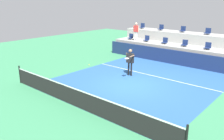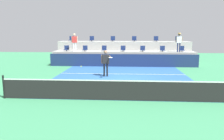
{
  "view_description": "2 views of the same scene",
  "coord_description": "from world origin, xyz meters",
  "px_view_note": "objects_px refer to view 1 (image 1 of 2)",
  "views": [
    {
      "loc": [
        7.66,
        -10.44,
        4.8
      ],
      "look_at": [
        -0.83,
        -0.65,
        0.91
      ],
      "focal_mm": 37.57,
      "sensor_mm": 36.0,
      "label": 1
    },
    {
      "loc": [
        0.34,
        -13.42,
        2.94
      ],
      "look_at": [
        -0.5,
        -1.01,
        0.86
      ],
      "focal_mm": 35.7,
      "sensor_mm": 36.0,
      "label": 2
    }
  ],
  "objects_px": {
    "tennis_player": "(130,59)",
    "tennis_ball": "(89,65)",
    "spectator_in_grey": "(136,30)",
    "stadium_chair_lower_left": "(147,39)",
    "stadium_chair_upper_mid_right": "(208,32)",
    "stadium_chair_lower_mid_left": "(165,41)",
    "stadium_chair_lower_mid_right": "(208,47)",
    "stadium_chair_lower_far_left": "(131,37)",
    "stadium_chair_upper_far_left": "(142,26)",
    "stadium_chair_lower_center": "(185,44)",
    "stadium_chair_upper_mid_left": "(183,30)",
    "stadium_chair_upper_left": "(161,28)"
  },
  "relations": [
    {
      "from": "stadium_chair_upper_left",
      "to": "stadium_chair_upper_mid_left",
      "type": "xyz_separation_m",
      "value": [
        2.13,
        0.0,
        0.0
      ]
    },
    {
      "from": "stadium_chair_lower_mid_left",
      "to": "spectator_in_grey",
      "type": "relative_size",
      "value": 0.32
    },
    {
      "from": "stadium_chair_lower_far_left",
      "to": "stadium_chair_lower_left",
      "type": "height_order",
      "value": "same"
    },
    {
      "from": "stadium_chair_lower_left",
      "to": "stadium_chair_lower_center",
      "type": "distance_m",
      "value": 3.56
    },
    {
      "from": "stadium_chair_upper_left",
      "to": "spectator_in_grey",
      "type": "distance_m",
      "value": 2.52
    },
    {
      "from": "stadium_chair_lower_far_left",
      "to": "stadium_chair_lower_mid_right",
      "type": "distance_m",
      "value": 7.14
    },
    {
      "from": "stadium_chair_lower_mid_right",
      "to": "tennis_ball",
      "type": "distance_m",
      "value": 9.28
    },
    {
      "from": "stadium_chair_lower_left",
      "to": "stadium_chair_upper_far_left",
      "type": "relative_size",
      "value": 1.0
    },
    {
      "from": "stadium_chair_lower_mid_left",
      "to": "stadium_chair_lower_mid_right",
      "type": "bearing_deg",
      "value": 0.0
    },
    {
      "from": "spectator_in_grey",
      "to": "stadium_chair_lower_far_left",
      "type": "bearing_deg",
      "value": 156.34
    },
    {
      "from": "stadium_chair_upper_far_left",
      "to": "tennis_ball",
      "type": "bearing_deg",
      "value": -73.22
    },
    {
      "from": "stadium_chair_lower_mid_left",
      "to": "spectator_in_grey",
      "type": "height_order",
      "value": "spectator_in_grey"
    },
    {
      "from": "stadium_chair_lower_center",
      "to": "stadium_chair_lower_far_left",
      "type": "bearing_deg",
      "value": 180.0
    },
    {
      "from": "tennis_ball",
      "to": "stadium_chair_lower_far_left",
      "type": "bearing_deg",
      "value": 110.43
    },
    {
      "from": "stadium_chair_lower_far_left",
      "to": "stadium_chair_lower_left",
      "type": "relative_size",
      "value": 1.0
    },
    {
      "from": "stadium_chair_upper_mid_left",
      "to": "stadium_chair_lower_mid_right",
      "type": "bearing_deg",
      "value": -32.05
    },
    {
      "from": "stadium_chair_lower_left",
      "to": "spectator_in_grey",
      "type": "relative_size",
      "value": 0.32
    },
    {
      "from": "tennis_player",
      "to": "tennis_ball",
      "type": "height_order",
      "value": "tennis_player"
    },
    {
      "from": "stadium_chair_upper_far_left",
      "to": "stadium_chair_upper_mid_left",
      "type": "relative_size",
      "value": 1.0
    },
    {
      "from": "stadium_chair_lower_center",
      "to": "tennis_ball",
      "type": "bearing_deg",
      "value": -104.87
    },
    {
      "from": "stadium_chair_lower_left",
      "to": "tennis_player",
      "type": "bearing_deg",
      "value": -66.64
    },
    {
      "from": "stadium_chair_lower_center",
      "to": "stadium_chair_upper_mid_right",
      "type": "height_order",
      "value": "stadium_chair_upper_mid_right"
    },
    {
      "from": "stadium_chair_lower_far_left",
      "to": "stadium_chair_lower_mid_right",
      "type": "xyz_separation_m",
      "value": [
        7.14,
        0.0,
        0.0
      ]
    },
    {
      "from": "stadium_chair_lower_left",
      "to": "stadium_chair_lower_center",
      "type": "height_order",
      "value": "same"
    },
    {
      "from": "stadium_chair_lower_far_left",
      "to": "stadium_chair_upper_far_left",
      "type": "xyz_separation_m",
      "value": [
        0.05,
        1.8,
        0.85
      ]
    },
    {
      "from": "stadium_chair_lower_mid_left",
      "to": "spectator_in_grey",
      "type": "distance_m",
      "value": 2.83
    },
    {
      "from": "stadium_chair_upper_far_left",
      "to": "stadium_chair_upper_left",
      "type": "bearing_deg",
      "value": 0.0
    },
    {
      "from": "stadium_chair_upper_left",
      "to": "tennis_ball",
      "type": "relative_size",
      "value": 7.65
    },
    {
      "from": "stadium_chair_lower_mid_left",
      "to": "stadium_chair_lower_mid_right",
      "type": "distance_m",
      "value": 3.57
    },
    {
      "from": "stadium_chair_lower_mid_left",
      "to": "stadium_chair_upper_far_left",
      "type": "relative_size",
      "value": 1.0
    },
    {
      "from": "spectator_in_grey",
      "to": "tennis_ball",
      "type": "relative_size",
      "value": 24.04
    },
    {
      "from": "stadium_chair_lower_left",
      "to": "tennis_ball",
      "type": "distance_m",
      "value": 8.47
    },
    {
      "from": "stadium_chair_lower_center",
      "to": "stadium_chair_upper_mid_right",
      "type": "relative_size",
      "value": 1.0
    },
    {
      "from": "stadium_chair_upper_mid_left",
      "to": "stadium_chair_upper_mid_right",
      "type": "distance_m",
      "value": 2.14
    },
    {
      "from": "stadium_chair_lower_left",
      "to": "stadium_chair_lower_mid_left",
      "type": "bearing_deg",
      "value": 0.0
    },
    {
      "from": "stadium_chair_lower_mid_left",
      "to": "stadium_chair_upper_left",
      "type": "xyz_separation_m",
      "value": [
        -1.44,
        1.8,
        0.85
      ]
    },
    {
      "from": "stadium_chair_lower_mid_right",
      "to": "stadium_chair_upper_mid_right",
      "type": "height_order",
      "value": "stadium_chair_upper_mid_right"
    },
    {
      "from": "stadium_chair_upper_far_left",
      "to": "tennis_player",
      "type": "xyz_separation_m",
      "value": [
        4.22,
        -7.6,
        -1.22
      ]
    },
    {
      "from": "tennis_ball",
      "to": "stadium_chair_lower_center",
      "type": "bearing_deg",
      "value": 75.13
    },
    {
      "from": "stadium_chair_lower_center",
      "to": "stadium_chair_lower_mid_right",
      "type": "height_order",
      "value": "same"
    },
    {
      "from": "stadium_chair_lower_mid_left",
      "to": "tennis_player",
      "type": "xyz_separation_m",
      "value": [
        0.7,
        -5.8,
        -0.37
      ]
    },
    {
      "from": "stadium_chair_lower_mid_right",
      "to": "spectator_in_grey",
      "type": "bearing_deg",
      "value": -176.49
    },
    {
      "from": "stadium_chair_lower_mid_left",
      "to": "tennis_ball",
      "type": "bearing_deg",
      "value": -93.14
    },
    {
      "from": "stadium_chair_lower_center",
      "to": "tennis_ball",
      "type": "xyz_separation_m",
      "value": [
        -2.22,
        -8.35,
        -0.4
      ]
    },
    {
      "from": "stadium_chair_lower_left",
      "to": "stadium_chair_upper_mid_right",
      "type": "xyz_separation_m",
      "value": [
        4.64,
        1.8,
        0.85
      ]
    },
    {
      "from": "stadium_chair_lower_mid_right",
      "to": "stadium_chair_upper_mid_right",
      "type": "distance_m",
      "value": 2.12
    },
    {
      "from": "stadium_chair_upper_far_left",
      "to": "tennis_player",
      "type": "height_order",
      "value": "stadium_chair_upper_far_left"
    },
    {
      "from": "stadium_chair_upper_left",
      "to": "spectator_in_grey",
      "type": "height_order",
      "value": "spectator_in_grey"
    },
    {
      "from": "stadium_chair_lower_left",
      "to": "stadium_chair_upper_mid_right",
      "type": "relative_size",
      "value": 1.0
    },
    {
      "from": "stadium_chair_lower_far_left",
      "to": "stadium_chair_upper_left",
      "type": "relative_size",
      "value": 1.0
    }
  ]
}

